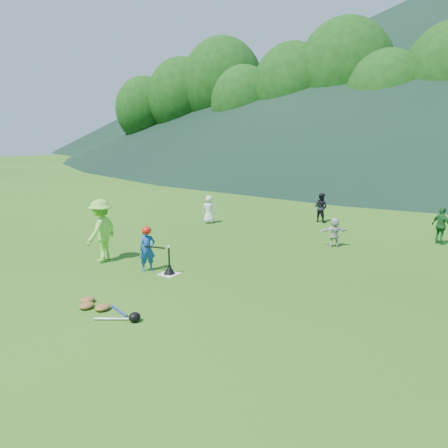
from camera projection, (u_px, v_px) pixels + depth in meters
name	position (u px, v px, depth m)	size (l,w,h in m)	color
ground	(169.00, 274.00, 11.25)	(120.00, 120.00, 0.00)	#2A5613
home_plate	(169.00, 274.00, 11.25)	(0.45, 0.45, 0.02)	silver
baseball	(169.00, 247.00, 11.10)	(0.08, 0.08, 0.08)	white
batter_child	(147.00, 249.00, 11.43)	(0.43, 0.28, 1.17)	#154592
adult_coach	(101.00, 230.00, 12.31)	(1.14, 0.66, 1.77)	#80DF41
fielder_a	(209.00, 209.00, 17.59)	(0.55, 0.36, 1.13)	silver
fielder_b	(321.00, 208.00, 17.82)	(0.58, 0.45, 1.20)	black
fielder_c	(441.00, 226.00, 14.20)	(0.72, 0.30, 1.23)	#1C5D25
fielder_d	(334.00, 232.00, 13.92)	(0.88, 0.28, 0.95)	#BEBEBE
batting_tee	(169.00, 270.00, 11.22)	(0.30, 0.30, 0.68)	black
batter_gear	(147.00, 232.00, 11.31)	(0.73, 0.26, 0.54)	red
equipment_pile	(102.00, 307.00, 8.94)	(1.80, 0.71, 0.19)	olive
outfield_fence	(409.00, 171.00, 33.76)	(70.07, 0.08, 1.33)	gray
tree_line	(435.00, 77.00, 36.84)	(70.04, 11.40, 14.82)	#382314
distant_hills	(437.00, 69.00, 78.61)	(155.00, 140.00, 32.00)	black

